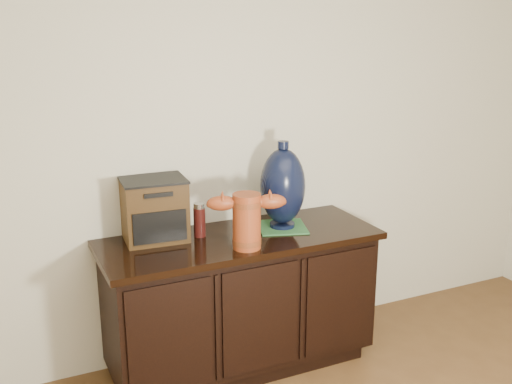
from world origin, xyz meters
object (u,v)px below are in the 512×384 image
terracotta_vessel (247,218)px  lamp_base (283,187)px  sideboard (241,301)px  spray_can (199,220)px  tv_radio (154,209)px

terracotta_vessel → lamp_base: 0.36m
sideboard → spray_can: 0.50m
sideboard → tv_radio: 0.68m
terracotta_vessel → spray_can: bearing=138.6°
sideboard → lamp_base: (0.26, 0.03, 0.60)m
terracotta_vessel → lamp_base: lamp_base is taller
sideboard → lamp_base: size_ratio=3.12×
sideboard → spray_can: bearing=154.4°
sideboard → terracotta_vessel: (-0.04, -0.17, 0.52)m
lamp_base → terracotta_vessel: bearing=-146.7°
tv_radio → sideboard: bearing=-15.3°
terracotta_vessel → spray_can: 0.31m
sideboard → spray_can: size_ratio=8.14×
spray_can → terracotta_vessel: bearing=-59.2°
tv_radio → lamp_base: (0.67, -0.12, 0.07)m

